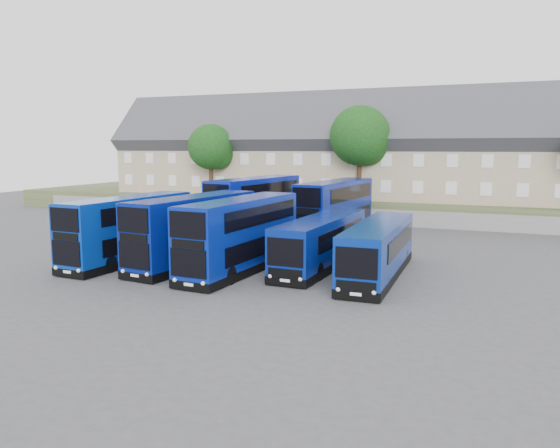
{
  "coord_description": "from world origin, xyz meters",
  "views": [
    {
      "loc": [
        14.96,
        -26.1,
        7.2
      ],
      "look_at": [
        1.45,
        6.74,
        2.2
      ],
      "focal_mm": 35.0,
      "sensor_mm": 36.0,
      "label": 1
    }
  ],
  "objects_px": {
    "dd_front_left": "(129,230)",
    "tree_west": "(212,149)",
    "tree_mid": "(362,138)",
    "dd_front_mid": "(194,232)",
    "coach_east_a": "(321,243)"
  },
  "relations": [
    {
      "from": "dd_front_left",
      "to": "tree_west",
      "type": "bearing_deg",
      "value": 109.76
    },
    {
      "from": "tree_mid",
      "to": "dd_front_mid",
      "type": "bearing_deg",
      "value": -101.51
    },
    {
      "from": "coach_east_a",
      "to": "tree_west",
      "type": "distance_m",
      "value": 28.2
    },
    {
      "from": "dd_front_mid",
      "to": "tree_mid",
      "type": "xyz_separation_m",
      "value": [
        4.69,
        23.06,
        6.0
      ]
    },
    {
      "from": "coach_east_a",
      "to": "tree_west",
      "type": "bearing_deg",
      "value": 134.56
    },
    {
      "from": "tree_west",
      "to": "dd_front_mid",
      "type": "bearing_deg",
      "value": -63.38
    },
    {
      "from": "dd_front_mid",
      "to": "coach_east_a",
      "type": "xyz_separation_m",
      "value": [
        7.49,
        2.29,
        -0.59
      ]
    },
    {
      "from": "dd_front_left",
      "to": "dd_front_mid",
      "type": "distance_m",
      "value": 4.34
    },
    {
      "from": "tree_west",
      "to": "tree_mid",
      "type": "bearing_deg",
      "value": 1.79
    },
    {
      "from": "dd_front_mid",
      "to": "dd_front_left",
      "type": "bearing_deg",
      "value": -162.93
    },
    {
      "from": "dd_front_mid",
      "to": "tree_mid",
      "type": "distance_m",
      "value": 24.29
    },
    {
      "from": "dd_front_mid",
      "to": "tree_west",
      "type": "distance_m",
      "value": 25.72
    },
    {
      "from": "dd_front_mid",
      "to": "coach_east_a",
      "type": "distance_m",
      "value": 7.85
    },
    {
      "from": "dd_front_mid",
      "to": "coach_east_a",
      "type": "relative_size",
      "value": 0.97
    },
    {
      "from": "dd_front_left",
      "to": "tree_mid",
      "type": "height_order",
      "value": "tree_mid"
    }
  ]
}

